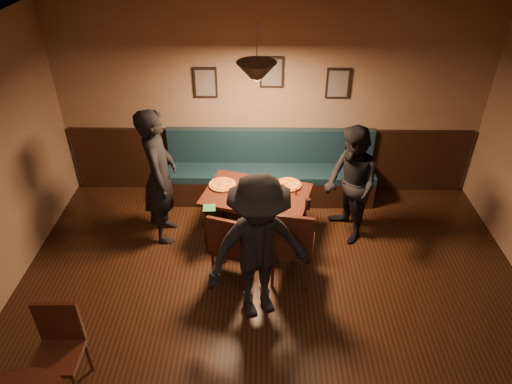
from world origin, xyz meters
TOP-DOWN VIEW (x-y plane):
  - ceiling at (0.00, 0.00)m, footprint 7.00×7.00m
  - wall_back at (0.00, 3.50)m, footprint 6.00×0.00m
  - wainscot at (0.00, 3.47)m, footprint 5.88×0.06m
  - booth_bench at (0.00, 3.20)m, footprint 3.00×0.60m
  - picture_left at (-0.90, 3.47)m, footprint 0.32×0.04m
  - picture_center at (0.00, 3.47)m, footprint 0.32×0.04m
  - picture_right at (0.90, 3.47)m, footprint 0.32×0.04m
  - pendant_lamp at (-0.19, 2.27)m, footprint 0.44×0.44m
  - dining_table at (-0.19, 2.27)m, footprint 1.47×1.14m
  - chair_near_left at (-0.44, 1.53)m, footprint 0.54×0.54m
  - chair_near_right at (0.24, 1.51)m, footprint 0.54×0.54m
  - diner_left at (-1.40, 2.30)m, footprint 0.50×0.71m
  - diner_right at (1.00, 2.32)m, footprint 0.81×0.92m
  - diner_front at (-0.14, 1.00)m, footprint 1.27×1.00m
  - pizza_a at (-0.63, 2.43)m, footprint 0.44×0.44m
  - pizza_b at (-0.15, 2.13)m, footprint 0.41×0.41m
  - pizza_c at (0.22, 2.45)m, footprint 0.36×0.36m
  - soda_glass at (0.43, 1.95)m, footprint 0.07×0.07m
  - tabasco_bottle at (0.31, 2.24)m, footprint 0.02×0.02m
  - napkin_a at (-0.71, 2.50)m, footprint 0.18×0.18m
  - napkin_b at (-0.75, 1.94)m, footprint 0.16×0.16m
  - cutlery_set at (-0.19, 1.87)m, footprint 0.17×0.05m
  - cafe_chair_far at (-1.92, 0.01)m, footprint 0.42×0.42m

SIDE VIEW (x-z plane):
  - dining_table at x=-0.19m, z-range 0.00..0.70m
  - cafe_chair_far at x=-1.92m, z-range 0.00..0.92m
  - chair_near_left at x=-0.44m, z-range 0.00..0.97m
  - wainscot at x=0.00m, z-range 0.00..1.00m
  - booth_bench at x=0.00m, z-range 0.00..1.00m
  - chair_near_right at x=0.24m, z-range 0.00..1.06m
  - cutlery_set at x=-0.19m, z-range 0.70..0.70m
  - napkin_b at x=-0.75m, z-range 0.70..0.70m
  - napkin_a at x=-0.71m, z-range 0.70..0.70m
  - pizza_c at x=0.22m, z-range 0.70..0.74m
  - pizza_a at x=-0.63m, z-range 0.70..0.74m
  - pizza_b at x=-0.15m, z-range 0.70..0.74m
  - tabasco_bottle at x=0.31m, z-range 0.70..0.80m
  - soda_glass at x=0.43m, z-range 0.70..0.84m
  - diner_right at x=1.00m, z-range 0.00..1.58m
  - diner_front at x=-0.14m, z-range 0.00..1.72m
  - diner_left at x=-1.40m, z-range 0.00..1.82m
  - wall_back at x=0.00m, z-range -1.60..4.40m
  - picture_left at x=-0.90m, z-range 1.49..1.91m
  - picture_right at x=0.90m, z-range 1.49..1.91m
  - picture_center at x=0.00m, z-range 1.64..2.06m
  - pendant_lamp at x=-0.19m, z-range 2.12..2.38m
  - ceiling at x=0.00m, z-range 2.80..2.80m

